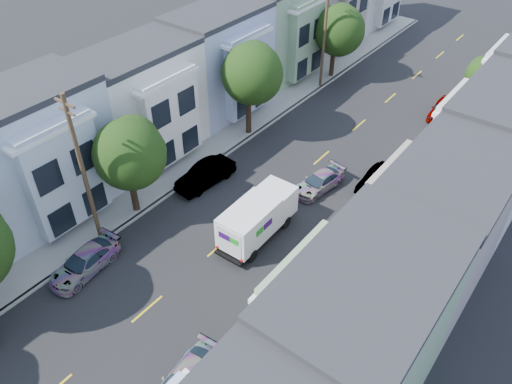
{
  "coord_description": "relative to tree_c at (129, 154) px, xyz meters",
  "views": [
    {
      "loc": [
        15.05,
        -9.97,
        21.92
      ],
      "look_at": [
        0.2,
        9.47,
        2.2
      ],
      "focal_mm": 35.0,
      "sensor_mm": 36.0,
      "label": 1
    }
  ],
  "objects": [
    {
      "name": "parked_right_b",
      "position": [
        11.2,
        -7.36,
        -4.07
      ],
      "size": [
        2.2,
        4.48,
        1.3
      ],
      "primitive_type": "imported",
      "rotation": [
        0.0,
        0.0,
        0.09
      ],
      "color": "silver",
      "rests_on": "ground"
    },
    {
      "name": "parked_left_d",
      "position": [
        1.4,
        5.01,
        -3.95
      ],
      "size": [
        2.04,
        4.72,
        1.53
      ],
      "primitive_type": "imported",
      "rotation": [
        0.0,
        0.0,
        -0.09
      ],
      "color": "#500F11",
      "rests_on": "ground"
    },
    {
      "name": "sidewalk_left",
      "position": [
        -1.05,
        9.77,
        -4.64
      ],
      "size": [
        2.6,
        70.0,
        0.15
      ],
      "primitive_type": "cube",
      "color": "gray",
      "rests_on": "ground"
    },
    {
      "name": "fedex_truck",
      "position": [
        7.59,
        2.98,
        -3.18
      ],
      "size": [
        2.21,
        5.74,
        2.75
      ],
      "rotation": [
        0.0,
        0.0,
        0.02
      ],
      "color": "silver",
      "rests_on": "ground"
    },
    {
      "name": "tree_far_r",
      "position": [
        13.19,
        25.36,
        -0.72
      ],
      "size": [
        2.74,
        2.74,
        5.44
      ],
      "color": "black",
      "rests_on": "ground"
    },
    {
      "name": "parked_left_c",
      "position": [
        1.4,
        -5.43,
        -4.06
      ],
      "size": [
        2.25,
        4.56,
        1.32
      ],
      "primitive_type": "imported",
      "rotation": [
        0.0,
        0.0,
        0.09
      ],
      "color": "silver",
      "rests_on": "ground"
    },
    {
      "name": "sidewalk_right",
      "position": [
        13.65,
        9.77,
        -4.64
      ],
      "size": [
        2.6,
        70.0,
        0.15
      ],
      "primitive_type": "cube",
      "color": "gray",
      "rests_on": "ground"
    },
    {
      "name": "centerline",
      "position": [
        6.3,
        9.77,
        -4.72
      ],
      "size": [
        0.12,
        70.0,
        0.01
      ],
      "primitive_type": "cube",
      "color": "gold",
      "rests_on": "ground"
    },
    {
      "name": "tree_c",
      "position": [
        0.0,
        0.0,
        0.0
      ],
      "size": [
        4.49,
        4.49,
        6.98
      ],
      "color": "black",
      "rests_on": "ground"
    },
    {
      "name": "road_slab",
      "position": [
        6.3,
        9.77,
        -4.71
      ],
      "size": [
        12.0,
        70.0,
        0.02
      ],
      "primitive_type": "cube",
      "color": "black",
      "rests_on": "ground"
    },
    {
      "name": "ground",
      "position": [
        6.3,
        -5.23,
        -4.72
      ],
      "size": [
        160.0,
        160.0,
        0.0
      ],
      "primitive_type": "plane",
      "color": "black",
      "rests_on": "ground"
    },
    {
      "name": "townhouse_row_right",
      "position": [
        17.45,
        9.77,
        -4.72
      ],
      "size": [
        5.0,
        70.0,
        8.5
      ],
      "primitive_type": "cube",
      "color": "gray",
      "rests_on": "ground"
    },
    {
      "name": "curb_right",
      "position": [
        12.35,
        9.77,
        -4.64
      ],
      "size": [
        0.3,
        70.0,
        0.15
      ],
      "primitive_type": "cube",
      "color": "gray",
      "rests_on": "ground"
    },
    {
      "name": "tree_d",
      "position": [
        -0.0,
        12.15,
        0.63
      ],
      "size": [
        4.7,
        4.7,
        7.72
      ],
      "color": "black",
      "rests_on": "ground"
    },
    {
      "name": "curb_left",
      "position": [
        0.25,
        9.77,
        -4.64
      ],
      "size": [
        0.3,
        70.0,
        0.15
      ],
      "primitive_type": "cube",
      "color": "gray",
      "rests_on": "ground"
    },
    {
      "name": "tree_e",
      "position": [
        0.0,
        25.28,
        -0.01
      ],
      "size": [
        4.7,
        4.7,
        7.08
      ],
      "color": "black",
      "rests_on": "ground"
    },
    {
      "name": "utility_pole_near",
      "position": [
        0.0,
        -3.23,
        0.43
      ],
      "size": [
        1.6,
        0.26,
        10.0
      ],
      "color": "#42301E",
      "rests_on": "ground"
    },
    {
      "name": "parked_right_d",
      "position": [
        11.2,
        24.37,
        -4.01
      ],
      "size": [
        2.01,
        4.47,
        1.41
      ],
      "primitive_type": "imported",
      "rotation": [
        0.0,
        0.0,
        0.08
      ],
      "color": "#0F2134",
      "rests_on": "ground"
    },
    {
      "name": "parked_right_c",
      "position": [
        11.2,
        12.09,
        -4.08
      ],
      "size": [
        1.53,
        3.87,
        1.27
      ],
      "primitive_type": "imported",
      "rotation": [
        0.0,
        0.0,
        -0.05
      ],
      "color": "black",
      "rests_on": "ground"
    },
    {
      "name": "townhouse_row_left",
      "position": [
        -4.85,
        9.77,
        -4.72
      ],
      "size": [
        5.0,
        70.0,
        8.5
      ],
      "primitive_type": "cube",
      "color": "gray",
      "rests_on": "ground"
    },
    {
      "name": "utility_pole_far",
      "position": [
        0.0,
        22.77,
        0.43
      ],
      "size": [
        1.6,
        0.26,
        10.0
      ],
      "color": "#42301E",
      "rests_on": "ground"
    },
    {
      "name": "lead_sedan",
      "position": [
        8.13,
        9.36,
        -4.11
      ],
      "size": [
        2.34,
        4.29,
        1.22
      ],
      "primitive_type": "imported",
      "rotation": [
        0.0,
        0.0,
        -0.16
      ],
      "color": "black",
      "rests_on": "ground"
    }
  ]
}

